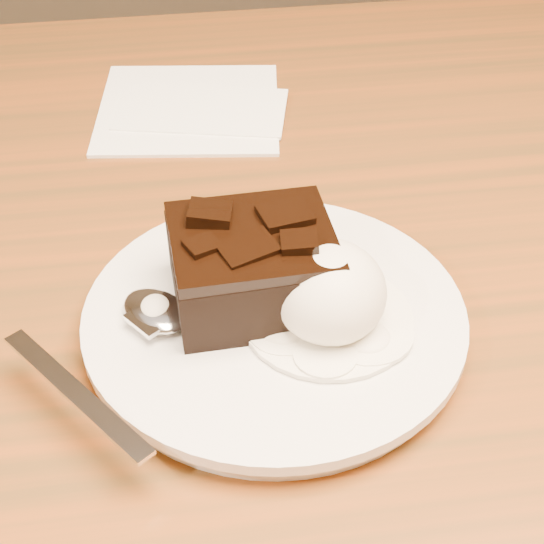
{
  "coord_description": "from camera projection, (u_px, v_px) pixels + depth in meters",
  "views": [
    {
      "loc": [
        -0.11,
        -0.44,
        1.11
      ],
      "look_at": [
        -0.05,
        -0.06,
        0.79
      ],
      "focal_mm": 57.03,
      "sensor_mm": 36.0,
      "label": 1
    }
  ],
  "objects": [
    {
      "name": "plate",
      "position": [
        274.0,
        322.0,
        0.51
      ],
      "size": [
        0.23,
        0.23,
        0.02
      ],
      "primitive_type": "cylinder",
      "color": "silver",
      "rests_on": "dining_table"
    },
    {
      "name": "brownie",
      "position": [
        253.0,
        271.0,
        0.5
      ],
      "size": [
        0.1,
        0.08,
        0.04
      ],
      "primitive_type": "cube",
      "rotation": [
        0.0,
        0.0,
        0.04
      ],
      "color": "black",
      "rests_on": "plate"
    },
    {
      "name": "ice_cream_scoop",
      "position": [
        329.0,
        291.0,
        0.48
      ],
      "size": [
        0.06,
        0.07,
        0.05
      ],
      "primitive_type": "ellipsoid",
      "color": "white",
      "rests_on": "plate"
    },
    {
      "name": "melt_puddle",
      "position": [
        328.0,
        320.0,
        0.5
      ],
      "size": [
        0.1,
        0.1,
        0.0
      ],
      "primitive_type": "cylinder",
      "color": "white",
      "rests_on": "plate"
    },
    {
      "name": "spoon",
      "position": [
        156.0,
        313.0,
        0.5
      ],
      "size": [
        0.13,
        0.16,
        0.01
      ],
      "primitive_type": null,
      "rotation": [
        0.0,
        0.0,
        0.64
      ],
      "color": "silver",
      "rests_on": "plate"
    },
    {
      "name": "napkin",
      "position": [
        189.0,
        107.0,
        0.72
      ],
      "size": [
        0.17,
        0.17,
        0.01
      ],
      "primitive_type": "cube",
      "rotation": [
        0.0,
        0.0,
        -0.13
      ],
      "color": "white",
      "rests_on": "dining_table"
    },
    {
      "name": "crumb_a",
      "position": [
        267.0,
        312.0,
        0.5
      ],
      "size": [
        0.01,
        0.01,
        0.0
      ],
      "primitive_type": "cube",
      "rotation": [
        0.0,
        0.0,
        0.69
      ],
      "color": "black",
      "rests_on": "plate"
    },
    {
      "name": "crumb_b",
      "position": [
        264.0,
        290.0,
        0.52
      ],
      "size": [
        0.01,
        0.01,
        0.0
      ],
      "primitive_type": "cube",
      "rotation": [
        0.0,
        0.0,
        1.45
      ],
      "color": "black",
      "rests_on": "plate"
    }
  ]
}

